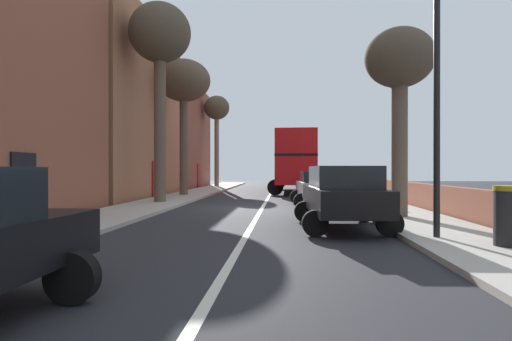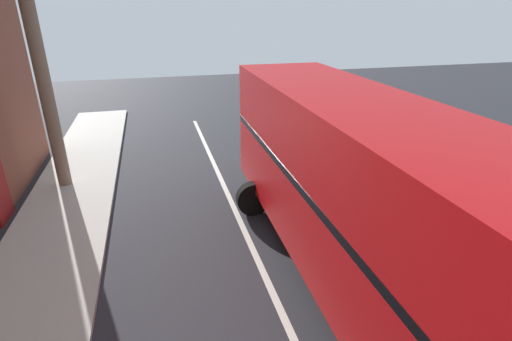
% 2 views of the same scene
% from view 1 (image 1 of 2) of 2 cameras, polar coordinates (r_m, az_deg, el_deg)
% --- Properties ---
extents(ground_plane, '(84.00, 84.00, 0.00)m').
position_cam_1_polar(ground_plane, '(17.35, 0.85, -5.21)').
color(ground_plane, '#28282D').
extents(road_centre_line, '(0.16, 54.00, 0.01)m').
position_cam_1_polar(road_centre_line, '(17.35, 0.85, -5.20)').
color(road_centre_line, silver).
rests_on(road_centre_line, ground).
extents(sidewalk_left, '(2.60, 60.00, 0.12)m').
position_cam_1_polar(sidewalk_left, '(18.28, -14.73, -4.75)').
color(sidewalk_left, '#B2ADA3').
rests_on(sidewalk_left, ground).
extents(sidewalk_right, '(2.60, 60.00, 0.12)m').
position_cam_1_polar(sidewalk_right, '(17.77, 16.90, -4.90)').
color(sidewalk_right, '#B2ADA3').
rests_on(sidewalk_right, ground).
extents(terraced_houses_left, '(4.07, 47.52, 10.32)m').
position_cam_1_polar(terraced_houses_left, '(19.45, -25.53, 9.83)').
color(terraced_houses_left, brown).
rests_on(terraced_houses_left, ground).
extents(boundary_wall_right, '(0.36, 54.00, 1.06)m').
position_cam_1_polar(boundary_wall_right, '(18.14, 21.69, -3.31)').
color(boundary_wall_right, brown).
rests_on(boundary_wall_right, ground).
extents(double_decker_bus, '(3.70, 11.48, 4.06)m').
position_cam_1_polar(double_decker_bus, '(29.82, 5.43, 1.55)').
color(double_decker_bus, red).
rests_on(double_decker_bus, ground).
extents(parked_car_grey_right_1, '(2.64, 4.19, 1.54)m').
position_cam_1_polar(parked_car_grey_right_1, '(18.44, 8.84, -2.11)').
color(parked_car_grey_right_1, slate).
rests_on(parked_car_grey_right_1, ground).
extents(parked_car_black_right_3, '(2.55, 4.50, 1.71)m').
position_cam_1_polar(parked_car_black_right_3, '(11.48, 11.82, -3.13)').
color(parked_car_black_right_3, black).
rests_on(parked_car_black_right_3, ground).
extents(street_tree_left_0, '(3.18, 3.18, 8.08)m').
position_cam_1_polar(street_tree_left_0, '(25.57, -9.94, 11.68)').
color(street_tree_left_0, brown).
rests_on(street_tree_left_0, sidewalk_left).
extents(street_tree_left_2, '(2.87, 2.87, 9.25)m').
position_cam_1_polar(street_tree_left_2, '(20.64, -13.11, 17.06)').
color(street_tree_left_2, brown).
rests_on(street_tree_left_2, sidewalk_left).
extents(street_tree_right_3, '(2.21, 2.21, 6.05)m').
position_cam_1_polar(street_tree_right_3, '(14.44, 19.19, 13.27)').
color(street_tree_right_3, brown).
rests_on(street_tree_right_3, sidewalk_right).
extents(street_tree_left_4, '(2.30, 2.30, 8.21)m').
position_cam_1_polar(street_tree_left_4, '(38.05, -5.44, 8.11)').
color(street_tree_left_4, '#7A6B56').
rests_on(street_tree_left_4, sidewalk_left).
extents(lamppost_right, '(0.32, 0.32, 6.31)m').
position_cam_1_polar(lamppost_right, '(10.22, 23.66, 12.50)').
color(lamppost_right, black).
rests_on(lamppost_right, sidewalk_right).
extents(litter_bin_right, '(0.55, 0.55, 1.18)m').
position_cam_1_polar(litter_bin_right, '(9.50, 31.43, -5.32)').
color(litter_bin_right, black).
rests_on(litter_bin_right, sidewalk_right).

